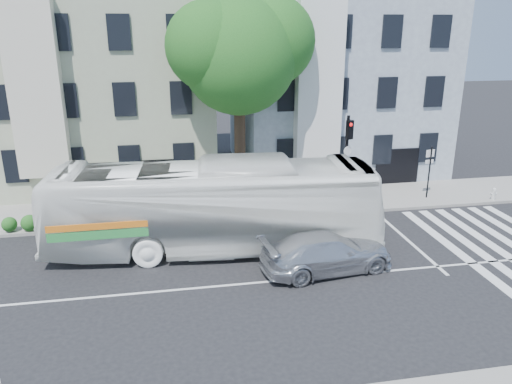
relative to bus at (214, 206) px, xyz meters
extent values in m
plane|color=black|center=(1.88, -3.22, -1.89)|extent=(120.00, 120.00, 0.00)
cube|color=gray|center=(1.88, 4.78, -1.81)|extent=(80.00, 4.00, 0.15)
cube|color=#9CA187|center=(-5.12, 11.78, 3.61)|extent=(12.00, 10.00, 11.00)
cube|color=gray|center=(8.88, 11.78, 3.61)|extent=(12.00, 10.00, 11.00)
cylinder|color=#2D2116|center=(1.88, 5.28, 0.71)|extent=(0.56, 0.56, 5.20)
sphere|color=#184616|center=(1.88, 5.28, 5.61)|extent=(5.60, 5.60, 5.60)
sphere|color=#184616|center=(3.48, 5.68, 6.31)|extent=(4.40, 4.40, 4.40)
sphere|color=#184616|center=(0.48, 4.98, 6.11)|extent=(4.20, 4.20, 4.20)
sphere|color=#184616|center=(2.18, 6.48, 7.31)|extent=(3.80, 3.80, 3.80)
sphere|color=#184616|center=(1.28, 5.88, 4.61)|extent=(3.40, 3.40, 3.40)
imported|color=white|center=(0.00, 0.00, 0.00)|extent=(4.26, 13.76, 3.77)
imported|color=silver|center=(4.01, -2.69, -1.14)|extent=(2.80, 5.38, 1.49)
cylinder|color=black|center=(7.21, 4.28, 0.45)|extent=(0.16, 0.16, 4.67)
cube|color=black|center=(7.21, 4.03, 2.11)|extent=(0.38, 0.34, 0.94)
sphere|color=red|center=(7.21, 3.90, 2.39)|extent=(0.18, 0.18, 0.18)
cylinder|color=white|center=(7.21, 4.13, 1.00)|extent=(0.47, 0.21, 0.49)
cylinder|color=silver|center=(15.08, 3.08, -1.47)|extent=(0.21, 0.21, 0.53)
sphere|color=silver|center=(15.08, 3.08, -1.18)|extent=(0.19, 0.19, 0.19)
cylinder|color=silver|center=(15.08, 3.08, -1.40)|extent=(0.36, 0.15, 0.12)
cylinder|color=black|center=(11.78, 4.03, -0.34)|extent=(0.08, 0.08, 2.80)
cube|color=white|center=(11.78, 4.13, 0.67)|extent=(0.50, 0.14, 0.39)
cube|color=white|center=(11.78, 4.13, 0.22)|extent=(0.50, 0.14, 0.20)
camera|label=1|loc=(-1.73, -19.16, 7.11)|focal=35.00mm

